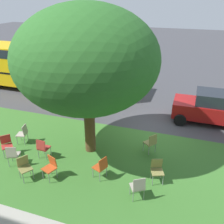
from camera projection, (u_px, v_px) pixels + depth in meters
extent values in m
plane|color=#424247|center=(151.00, 130.00, 12.01)|extent=(80.00, 80.00, 0.00)
cube|color=#3D752D|center=(136.00, 170.00, 9.28)|extent=(48.00, 6.00, 0.01)
cylinder|color=brown|center=(90.00, 123.00, 9.94)|extent=(0.44, 0.44, 2.61)
ellipsoid|color=#2D6B28|center=(87.00, 60.00, 8.82)|extent=(5.30, 5.30, 3.92)
cube|color=olive|center=(25.00, 169.00, 8.65)|extent=(0.56, 0.57, 0.04)
cube|color=olive|center=(23.00, 161.00, 8.67)|extent=(0.29, 0.38, 0.40)
cylinder|color=gray|center=(23.00, 179.00, 8.53)|extent=(0.02, 0.02, 0.42)
cylinder|color=gray|center=(33.00, 174.00, 8.73)|extent=(0.02, 0.02, 0.42)
cylinder|color=gray|center=(20.00, 174.00, 8.77)|extent=(0.02, 0.02, 0.42)
cylinder|color=gray|center=(30.00, 170.00, 8.97)|extent=(0.02, 0.02, 0.42)
cube|color=#ADA393|center=(14.00, 155.00, 9.41)|extent=(0.53, 0.51, 0.04)
cube|color=#ADA393|center=(11.00, 152.00, 9.15)|extent=(0.41, 0.21, 0.40)
cylinder|color=gray|center=(21.00, 157.00, 9.67)|extent=(0.02, 0.02, 0.42)
cylinder|color=gray|center=(12.00, 157.00, 9.67)|extent=(0.02, 0.02, 0.42)
cylinder|color=gray|center=(18.00, 162.00, 9.36)|extent=(0.02, 0.02, 0.42)
cylinder|color=gray|center=(9.00, 162.00, 9.36)|extent=(0.02, 0.02, 0.42)
cube|color=#ADA393|center=(22.00, 134.00, 10.78)|extent=(0.49, 0.50, 0.04)
cube|color=#ADA393|center=(25.00, 130.00, 10.66)|extent=(0.17, 0.41, 0.40)
cylinder|color=gray|center=(21.00, 136.00, 11.06)|extent=(0.02, 0.02, 0.42)
cylinder|color=gray|center=(17.00, 141.00, 10.73)|extent=(0.02, 0.02, 0.42)
cylinder|color=gray|center=(28.00, 137.00, 11.03)|extent=(0.02, 0.02, 0.42)
cylinder|color=gray|center=(25.00, 141.00, 10.71)|extent=(0.02, 0.02, 0.42)
cube|color=#C64C1E|center=(100.00, 167.00, 8.74)|extent=(0.53, 0.54, 0.04)
cube|color=#C64C1E|center=(103.00, 164.00, 8.53)|extent=(0.23, 0.40, 0.40)
cylinder|color=gray|center=(100.00, 168.00, 9.06)|extent=(0.02, 0.02, 0.42)
cylinder|color=gray|center=(93.00, 173.00, 8.82)|extent=(0.02, 0.02, 0.42)
cylinder|color=gray|center=(107.00, 172.00, 8.86)|extent=(0.02, 0.02, 0.42)
cylinder|color=gray|center=(100.00, 177.00, 8.62)|extent=(0.02, 0.02, 0.42)
cube|color=#ADA393|center=(137.00, 187.00, 7.86)|extent=(0.57, 0.56, 0.04)
cube|color=#ADA393|center=(139.00, 185.00, 7.60)|extent=(0.39, 0.28, 0.40)
cylinder|color=gray|center=(140.00, 187.00, 8.14)|extent=(0.02, 0.02, 0.42)
cylinder|color=gray|center=(130.00, 189.00, 8.07)|extent=(0.02, 0.02, 0.42)
cylinder|color=gray|center=(144.00, 195.00, 7.85)|extent=(0.02, 0.02, 0.42)
cylinder|color=gray|center=(133.00, 197.00, 7.77)|extent=(0.02, 0.02, 0.42)
cube|color=olive|center=(157.00, 172.00, 8.50)|extent=(0.54, 0.52, 0.04)
cube|color=olive|center=(157.00, 163.00, 8.56)|extent=(0.40, 0.22, 0.40)
cylinder|color=gray|center=(153.00, 181.00, 8.44)|extent=(0.02, 0.02, 0.42)
cylinder|color=gray|center=(163.00, 180.00, 8.45)|extent=(0.02, 0.02, 0.42)
cylinder|color=gray|center=(151.00, 174.00, 8.74)|extent=(0.02, 0.02, 0.42)
cylinder|color=gray|center=(161.00, 174.00, 8.76)|extent=(0.02, 0.02, 0.42)
cube|color=#B7332D|center=(7.00, 146.00, 9.93)|extent=(0.58, 0.58, 0.04)
cube|color=#B7332D|center=(5.00, 139.00, 9.97)|extent=(0.34, 0.35, 0.40)
cylinder|color=gray|center=(4.00, 154.00, 9.82)|extent=(0.02, 0.02, 0.42)
cylinder|color=gray|center=(13.00, 152.00, 9.97)|extent=(0.02, 0.02, 0.42)
cylinder|color=gray|center=(3.00, 150.00, 10.09)|extent=(0.02, 0.02, 0.42)
cylinder|color=gray|center=(12.00, 148.00, 10.24)|extent=(0.02, 0.02, 0.42)
cube|color=#C64C1E|center=(49.00, 169.00, 8.66)|extent=(0.53, 0.52, 0.04)
cube|color=#C64C1E|center=(52.00, 161.00, 8.68)|extent=(0.40, 0.22, 0.40)
cylinder|color=gray|center=(43.00, 174.00, 8.74)|extent=(0.02, 0.02, 0.42)
cylinder|color=gray|center=(49.00, 178.00, 8.54)|extent=(0.02, 0.02, 0.42)
cylinder|color=gray|center=(50.00, 169.00, 8.98)|extent=(0.02, 0.02, 0.42)
cylinder|color=gray|center=(57.00, 173.00, 8.78)|extent=(0.02, 0.02, 0.42)
cube|color=olive|center=(150.00, 143.00, 10.16)|extent=(0.57, 0.58, 0.04)
cube|color=olive|center=(153.00, 140.00, 9.92)|extent=(0.31, 0.37, 0.40)
cylinder|color=gray|center=(150.00, 144.00, 10.48)|extent=(0.02, 0.02, 0.42)
cylinder|color=gray|center=(143.00, 147.00, 10.30)|extent=(0.02, 0.02, 0.42)
cylinder|color=gray|center=(155.00, 148.00, 10.23)|extent=(0.02, 0.02, 0.42)
cylinder|color=gray|center=(149.00, 151.00, 10.05)|extent=(0.02, 0.02, 0.42)
cube|color=#B7332D|center=(44.00, 148.00, 9.83)|extent=(0.43, 0.41, 0.04)
cube|color=#B7332D|center=(41.00, 145.00, 9.57)|extent=(0.40, 0.09, 0.40)
cylinder|color=gray|center=(51.00, 151.00, 10.02)|extent=(0.02, 0.02, 0.42)
cylinder|color=gray|center=(43.00, 149.00, 10.13)|extent=(0.02, 0.02, 0.42)
cylinder|color=gray|center=(46.00, 156.00, 9.73)|extent=(0.02, 0.02, 0.42)
cylinder|color=gray|center=(38.00, 154.00, 9.84)|extent=(0.02, 0.02, 0.42)
cube|color=maroon|center=(211.00, 110.00, 12.45)|extent=(3.70, 1.64, 0.76)
cube|color=#1E232B|center=(216.00, 99.00, 12.13)|extent=(1.90, 1.44, 0.64)
cylinder|color=black|center=(180.00, 120.00, 12.28)|extent=(0.60, 0.18, 0.60)
cylinder|color=black|center=(182.00, 107.00, 13.76)|extent=(0.60, 0.18, 0.60)
cube|color=yellow|center=(44.00, 66.00, 16.37)|extent=(10.40, 2.44, 2.50)
cube|color=black|center=(45.00, 71.00, 16.52)|extent=(10.30, 2.46, 0.12)
cube|color=black|center=(42.00, 53.00, 15.98)|extent=(10.30, 2.46, 0.56)
cylinder|color=black|center=(10.00, 72.00, 19.09)|extent=(0.96, 0.28, 0.96)
cylinder|color=black|center=(93.00, 96.00, 14.65)|extent=(0.96, 0.28, 0.96)
cylinder|color=black|center=(107.00, 83.00, 16.80)|extent=(0.96, 0.28, 0.96)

